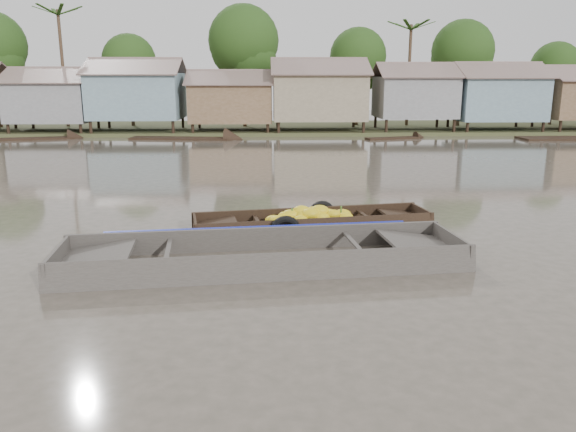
{
  "coord_description": "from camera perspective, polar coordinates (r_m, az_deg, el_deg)",
  "views": [
    {
      "loc": [
        -1.16,
        -11.88,
        3.9
      ],
      "look_at": [
        -0.72,
        0.77,
        0.8
      ],
      "focal_mm": 35.0,
      "sensor_mm": 36.0,
      "label": 1
    }
  ],
  "objects": [
    {
      "name": "distant_boats",
      "position": [
        37.11,
        13.58,
        7.28
      ],
      "size": [
        45.53,
        15.13,
        0.35
      ],
      "color": "black",
      "rests_on": "ground"
    },
    {
      "name": "riverbank",
      "position": [
        43.96,
        3.56,
        12.67
      ],
      "size": [
        120.0,
        12.47,
        10.22
      ],
      "color": "#384723",
      "rests_on": "ground"
    },
    {
      "name": "banana_boat",
      "position": [
        14.89,
        2.16,
        -0.63
      ],
      "size": [
        6.47,
        2.52,
        0.87
      ],
      "rotation": [
        0.0,
        0.0,
        0.17
      ],
      "color": "black",
      "rests_on": "ground"
    },
    {
      "name": "ground",
      "position": [
        12.56,
        3.4,
        -4.35
      ],
      "size": [
        120.0,
        120.0,
        0.0
      ],
      "primitive_type": "plane",
      "color": "#494338",
      "rests_on": "ground"
    },
    {
      "name": "viewer_boat",
      "position": [
        12.17,
        -2.35,
        -4.52
      ],
      "size": [
        8.83,
        3.16,
        0.69
      ],
      "rotation": [
        0.0,
        0.0,
        0.11
      ],
      "color": "#3B3632",
      "rests_on": "ground"
    }
  ]
}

